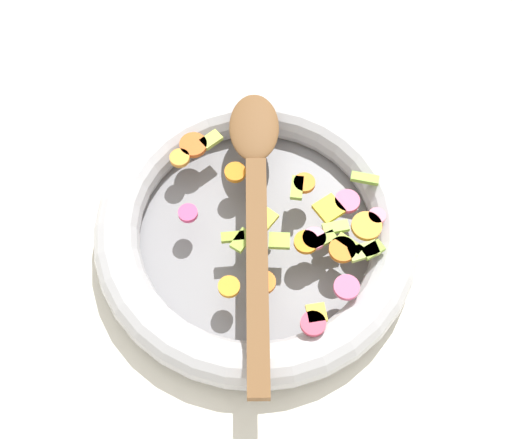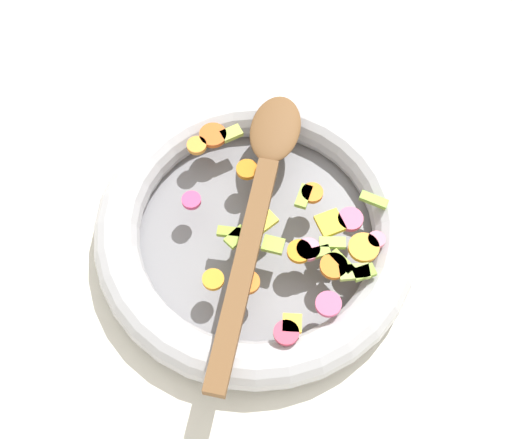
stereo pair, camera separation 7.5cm
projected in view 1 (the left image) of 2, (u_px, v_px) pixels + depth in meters
ground_plane at (256, 240)px, 0.80m from camera, size 4.00×4.00×0.00m
skillet at (256, 231)px, 0.78m from camera, size 0.36×0.36×0.05m
chopped_vegetables at (296, 225)px, 0.75m from camera, size 0.24×0.25×0.01m
wooden_spoon at (256, 200)px, 0.76m from camera, size 0.06×0.35×0.01m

